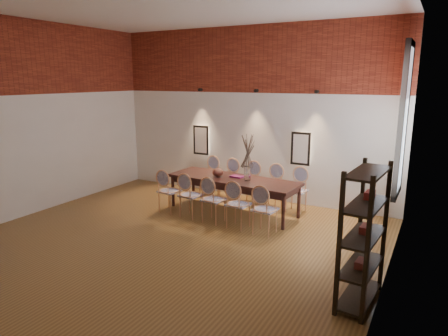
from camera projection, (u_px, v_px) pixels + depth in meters
The scene contains 31 objects.
floor at pixel (161, 248), 6.81m from camera, with size 7.00×7.00×0.02m, color olive.
wall_back at pixel (250, 114), 9.41m from camera, with size 7.00×0.10×4.00m, color silver.
wall_left at pixel (16, 120), 8.03m from camera, with size 0.10×7.00×4.00m, color silver.
wall_right at pixel (396, 150), 4.71m from camera, with size 0.10×7.00×4.00m, color silver.
brick_band_back at pixel (250, 59), 9.08m from camera, with size 7.00×0.02×1.50m, color maroon.
brick_band_left at pixel (11, 56), 7.72m from camera, with size 0.02×7.00×1.50m, color maroon.
brick_band_right at pixel (400, 39), 4.47m from camera, with size 0.02×7.00×1.50m, color maroon.
niche_left at pixel (202, 140), 10.09m from camera, with size 0.36×0.06×0.66m, color #FFEAC6.
niche_right at pixel (301, 149), 8.87m from camera, with size 0.36×0.06×0.66m, color #FFEAC6.
spot_fixture_left at pixel (200, 90), 9.79m from camera, with size 0.08×0.08×0.10m, color black.
spot_fixture_mid at pixel (256, 91), 9.08m from camera, with size 0.08×0.08×0.10m, color black.
spot_fixture_right at pixel (317, 92), 8.43m from camera, with size 0.08×0.08×0.10m, color black.
window_glass at pixel (404, 121), 6.43m from camera, with size 0.02×0.78×2.38m, color silver.
window_frame at pixel (403, 121), 6.44m from camera, with size 0.08×0.90×2.50m, color black.
window_mullion at pixel (403, 121), 6.44m from camera, with size 0.06×0.06×2.40m, color black.
dining_table at pixel (233, 195), 8.57m from camera, with size 2.86×0.92×0.75m, color #361915.
chair_near_a at pixel (169, 191), 8.55m from camera, with size 0.44×0.44×0.94m, color tan, non-canonical shape.
chair_near_b at pixel (191, 195), 8.24m from camera, with size 0.44×0.44×0.94m, color tan, non-canonical shape.
chair_near_c at pixel (214, 199), 7.94m from camera, with size 0.44×0.44×0.94m, color tan, non-canonical shape.
chair_near_d at pixel (238, 204), 7.64m from camera, with size 0.44×0.44×0.94m, color tan, non-canonical shape.
chair_near_e at pixel (265, 209), 7.34m from camera, with size 0.44×0.44×0.94m, color tan, non-canonical shape.
chair_far_a at pixel (209, 177), 9.76m from camera, with size 0.44×0.44×0.94m, color tan, non-canonical shape.
chair_far_b at pixel (229, 180), 9.46m from camera, with size 0.44×0.44×0.94m, color tan, non-canonical shape.
chair_far_c at pixel (250, 183), 9.16m from camera, with size 0.44×0.44×0.94m, color tan, non-canonical shape.
chair_far_d at pixel (272, 187), 8.86m from camera, with size 0.44×0.44×0.94m, color tan, non-canonical shape.
chair_far_e at pixel (296, 191), 8.55m from camera, with size 0.44×0.44×0.94m, color tan, non-canonical shape.
vase at pixel (247, 173), 8.27m from camera, with size 0.14×0.14×0.30m, color silver.
dried_branches at pixel (248, 152), 8.17m from camera, with size 0.50×0.50×0.70m, color #433429, non-canonical shape.
bowl at pixel (218, 172), 8.62m from camera, with size 0.24×0.24×0.18m, color #56281E.
book at pixel (237, 176), 8.57m from camera, with size 0.26×0.18×0.03m, color #831E61.
shelving_rack at pixel (363, 236), 4.98m from camera, with size 0.38×1.00×1.80m, color black, non-canonical shape.
Camera 1 is at (3.99, -5.05, 2.82)m, focal length 32.00 mm.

